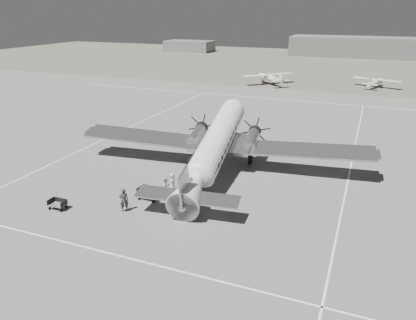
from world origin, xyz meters
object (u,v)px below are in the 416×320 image
object	(u,v)px
shed_secondary	(189,46)
light_plane_left	(269,79)
ramp_agent	(166,187)
passenger	(172,182)
dc3_airliner	(216,146)
ground_crew	(124,200)
light_plane_right	(376,83)
baggage_cart_near	(149,194)
baggage_cart_far	(58,204)
hangar_main	(353,47)

from	to	relation	value
shed_secondary	light_plane_left	size ratio (longest dim) A/B	1.49
ramp_agent	passenger	xyz separation A→B (m)	(-0.10, 1.44, -0.09)
shed_secondary	light_plane_left	world-z (taller)	shed_secondary
light_plane_left	passenger	distance (m)	57.83
shed_secondary	ramp_agent	bearing A→B (deg)	-66.39
ramp_agent	passenger	distance (m)	1.45
dc3_airliner	light_plane_left	world-z (taller)	dc3_airliner
shed_secondary	ramp_agent	size ratio (longest dim) A/B	9.55
shed_secondary	passenger	bearing A→B (deg)	-66.17
shed_secondary	ground_crew	world-z (taller)	shed_secondary
shed_secondary	ground_crew	bearing A→B (deg)	-67.79
light_plane_right	ramp_agent	bearing A→B (deg)	-86.01
light_plane_right	baggage_cart_near	size ratio (longest dim) A/B	5.18
baggage_cart_far	passenger	distance (m)	10.00
hangar_main	dc3_airliner	xyz separation A→B (m)	(-5.59, -118.00, -0.34)
dc3_airliner	ground_crew	distance (m)	11.26
ground_crew	ramp_agent	world-z (taller)	ground_crew
baggage_cart_far	passenger	xyz separation A→B (m)	(7.22, 6.90, 0.43)
light_plane_left	hangar_main	bearing A→B (deg)	34.21
light_plane_left	baggage_cart_near	size ratio (longest dim) A/B	6.26
shed_secondary	baggage_cart_far	xyz separation A→B (m)	(44.97, -125.10, -1.58)
baggage_cart_near	ramp_agent	size ratio (longest dim) A/B	1.02
light_plane_left	baggage_cart_far	xyz separation A→B (m)	(-1.93, -64.48, -0.83)
light_plane_right	ground_crew	xyz separation A→B (m)	(-18.25, -67.35, -0.02)
ground_crew	baggage_cart_near	bearing A→B (deg)	-140.41
light_plane_right	baggage_cart_near	world-z (taller)	light_plane_right
ground_crew	ramp_agent	distance (m)	4.16
shed_secondary	passenger	world-z (taller)	shed_secondary
light_plane_right	baggage_cart_far	size ratio (longest dim) A/B	6.65
hangar_main	light_plane_right	world-z (taller)	hangar_main
baggage_cart_far	ground_crew	distance (m)	5.69
dc3_airliner	ground_crew	size ratio (longest dim) A/B	15.38
light_plane_left	ramp_agent	xyz separation A→B (m)	(5.40, -59.03, -0.31)
hangar_main	passenger	size ratio (longest dim) A/B	24.73
dc3_airliner	ground_crew	world-z (taller)	dc3_airliner
light_plane_left	light_plane_right	bearing A→B (deg)	-32.43
dc3_airliner	baggage_cart_near	bearing A→B (deg)	-120.29
light_plane_right	passenger	world-z (taller)	light_plane_right
ground_crew	baggage_cart_far	bearing A→B (deg)	-16.39
dc3_airliner	ground_crew	xyz separation A→B (m)	(-4.06, -10.32, -1.95)
ground_crew	shed_secondary	bearing A→B (deg)	-102.48
hangar_main	baggage_cart_near	distance (m)	125.97
baggage_cart_near	ramp_agent	world-z (taller)	ramp_agent
hangar_main	shed_secondary	distance (m)	60.22
ground_crew	hangar_main	bearing A→B (deg)	-128.99
baggage_cart_far	passenger	size ratio (longest dim) A/B	0.88
ground_crew	passenger	bearing A→B (deg)	-144.53
shed_secondary	light_plane_left	distance (m)	76.65
hangar_main	ground_crew	bearing A→B (deg)	-94.30
light_plane_left	ground_crew	size ratio (longest dim) A/B	5.96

